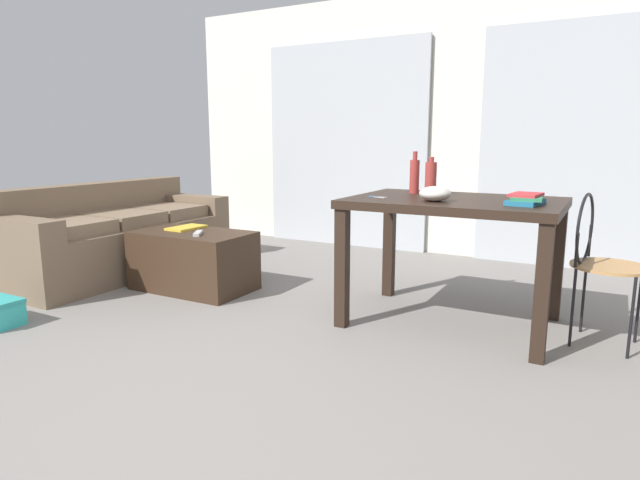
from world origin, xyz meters
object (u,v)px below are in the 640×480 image
(coffee_table, at_px, (194,261))
(bowl, at_px, (435,194))
(craft_table, at_px, (454,217))
(wire_chair, at_px, (598,252))
(scissors, at_px, (376,197))
(bottle_near, at_px, (431,178))
(tv_remote_primary, at_px, (198,233))
(book_stack, at_px, (526,199))
(magazine, at_px, (186,228))
(bottle_far, at_px, (415,176))
(couch, at_px, (116,237))

(coffee_table, relative_size, bowl, 4.83)
(craft_table, xyz_separation_m, wire_chair, (0.77, 0.06, -0.15))
(wire_chair, bearing_deg, scissors, -170.20)
(craft_table, xyz_separation_m, bottle_near, (-0.18, 0.11, 0.21))
(wire_chair, distance_m, tv_remote_primary, 2.54)
(bottle_near, height_order, book_stack, bottle_near)
(bowl, bearing_deg, magazine, 177.53)
(coffee_table, xyz_separation_m, wire_chair, (2.64, 0.24, 0.29))
(bottle_near, xyz_separation_m, bottle_far, (-0.13, 0.09, 0.01))
(craft_table, distance_m, bowl, 0.24)
(wire_chair, relative_size, magazine, 2.84)
(bottle_near, xyz_separation_m, scissors, (-0.26, -0.26, -0.10))
(book_stack, bearing_deg, scissors, -175.90)
(craft_table, xyz_separation_m, tv_remote_primary, (-1.76, -0.25, -0.21))
(couch, relative_size, magazine, 6.69)
(craft_table, bearing_deg, scissors, -161.42)
(scissors, bearing_deg, couch, 178.25)
(coffee_table, bearing_deg, bottle_far, 13.71)
(coffee_table, bearing_deg, tv_remote_primary, -30.94)
(bottle_far, distance_m, magazine, 1.77)
(coffee_table, xyz_separation_m, craft_table, (1.87, 0.18, 0.44))
(bowl, bearing_deg, wire_chair, 16.19)
(bowl, bearing_deg, coffee_table, 179.97)
(scissors, bearing_deg, bowl, -5.00)
(craft_table, xyz_separation_m, bottle_far, (-0.32, 0.20, 0.22))
(magazine, bearing_deg, bottle_near, 8.82)
(bowl, relative_size, book_stack, 0.63)
(bottle_far, height_order, bowl, bottle_far)
(craft_table, distance_m, tv_remote_primary, 1.79)
(tv_remote_primary, relative_size, magazine, 0.63)
(couch, xyz_separation_m, bowl, (2.75, -0.11, 0.51))
(bottle_near, distance_m, bottle_far, 0.16)
(magazine, bearing_deg, couch, -179.23)
(coffee_table, distance_m, book_stack, 2.35)
(wire_chair, relative_size, bowl, 4.61)
(book_stack, bearing_deg, craft_table, 167.81)
(coffee_table, distance_m, craft_table, 1.93)
(scissors, distance_m, tv_remote_primary, 1.36)
(coffee_table, distance_m, tv_remote_primary, 0.27)
(bottle_far, relative_size, magazine, 0.92)
(bottle_far, bearing_deg, scissors, -109.23)
(couch, height_order, bottle_far, bottle_far)
(bowl, distance_m, book_stack, 0.48)
(craft_table, height_order, bowl, bowl)
(wire_chair, xyz_separation_m, bowl, (-0.83, -0.24, 0.29))
(coffee_table, height_order, bottle_near, bottle_near)
(bottle_near, bearing_deg, scissors, -134.57)
(couch, distance_m, bottle_near, 2.70)
(craft_table, bearing_deg, couch, -178.47)
(book_stack, height_order, magazine, book_stack)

